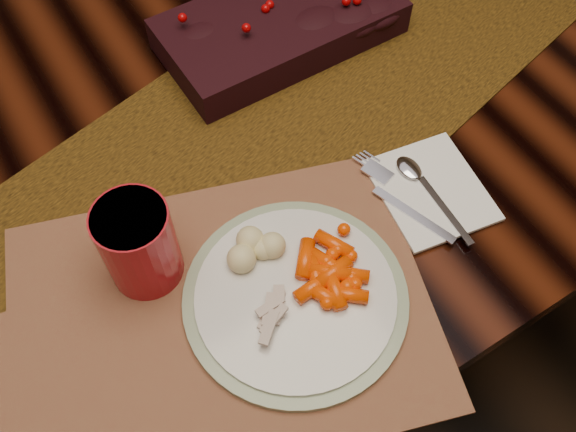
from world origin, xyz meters
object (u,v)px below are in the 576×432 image
turkey_shreds (275,317)px  red_cup (139,244)px  placemat_main (221,314)px  baby_carrots (333,272)px  napkin (431,190)px  mashed_potatoes (255,244)px  centerpiece (280,21)px  dining_table (224,239)px  dinner_plate (296,297)px

turkey_shreds → red_cup: bearing=123.0°
placemat_main → baby_carrots: baby_carrots is taller
baby_carrots → napkin: baby_carrots is taller
napkin → baby_carrots: bearing=-158.1°
baby_carrots → turkey_shreds: baby_carrots is taller
red_cup → placemat_main: bearing=-64.7°
mashed_potatoes → turkey_shreds: 0.09m
napkin → mashed_potatoes: bearing=-178.5°
centerpiece → mashed_potatoes: bearing=-125.9°
placemat_main → mashed_potatoes: (0.07, 0.04, 0.04)m
napkin → red_cup: size_ratio=1.27×
dining_table → dinner_plate: dinner_plate is taller
centerpiece → baby_carrots: size_ratio=3.68×
napkin → dining_table: bearing=133.4°
placemat_main → dinner_plate: dinner_plate is taller
turkey_shreds → napkin: turkey_shreds is taller
napkin → red_cup: 0.39m
placemat_main → dinner_plate: (0.09, -0.03, 0.01)m
dining_table → placemat_main: 0.50m
baby_carrots → centerpiece: bearing=67.0°
placemat_main → red_cup: 0.13m
dinner_plate → mashed_potatoes: bearing=98.6°
baby_carrots → dining_table: bearing=91.1°
baby_carrots → mashed_potatoes: 0.10m
baby_carrots → mashed_potatoes: bearing=129.5°
placemat_main → napkin: (0.33, 0.01, 0.00)m
centerpiece → napkin: size_ratio=2.35×
red_cup → baby_carrots: bearing=-36.2°
placemat_main → turkey_shreds: (0.05, -0.05, 0.03)m
centerpiece → baby_carrots: bearing=-113.0°
dining_table → turkey_shreds: turkey_shreds is taller
placemat_main → turkey_shreds: bearing=-26.1°
placemat_main → dinner_plate: size_ratio=1.83×
dinner_plate → mashed_potatoes: (-0.01, 0.07, 0.03)m
baby_carrots → napkin: 0.19m
dining_table → centerpiece: size_ratio=4.90×
dinner_plate → baby_carrots: bearing=-2.9°
dining_table → dinner_plate: bearing=-97.9°
baby_carrots → mashed_potatoes: mashed_potatoes is taller
placemat_main → napkin: bearing=19.1°
centerpiece → napkin: 0.36m
mashed_potatoes → turkey_shreds: bearing=-106.3°
mashed_potatoes → napkin: mashed_potatoes is taller
dinner_plate → red_cup: size_ratio=2.22×
napkin → red_cup: red_cup is taller
turkey_shreds → napkin: size_ratio=0.47×
centerpiece → dinner_plate: size_ratio=1.34×
dinner_plate → napkin: bearing=9.2°
placemat_main → dinner_plate: bearing=-2.6°
centerpiece → turkey_shreds: 0.49m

